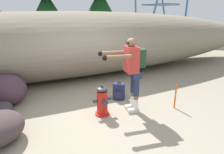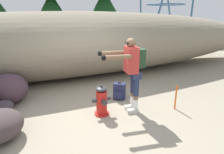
# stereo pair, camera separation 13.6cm
# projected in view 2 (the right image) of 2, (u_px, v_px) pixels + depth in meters

# --- Properties ---
(ground_plane) EXTENTS (56.00, 56.00, 0.04)m
(ground_plane) POSITION_uv_depth(u_px,v_px,m) (106.00, 114.00, 4.49)
(ground_plane) COLOR gray
(dirt_embankment) EXTENTS (17.55, 3.20, 2.25)m
(dirt_embankment) POSITION_uv_depth(u_px,v_px,m) (73.00, 44.00, 6.95)
(dirt_embankment) COLOR gray
(dirt_embankment) RESTS_ON ground_plane
(fire_hydrant) EXTENTS (0.42, 0.37, 0.71)m
(fire_hydrant) POSITION_uv_depth(u_px,v_px,m) (102.00, 101.00, 4.35)
(fire_hydrant) COLOR red
(fire_hydrant) RESTS_ON ground_plane
(utility_worker) EXTENTS (1.02, 0.62, 1.69)m
(utility_worker) POSITION_uv_depth(u_px,v_px,m) (132.00, 67.00, 4.26)
(utility_worker) COLOR beige
(utility_worker) RESTS_ON ground_plane
(spare_backpack) EXTENTS (0.36, 0.36, 0.47)m
(spare_backpack) POSITION_uv_depth(u_px,v_px,m) (119.00, 91.00, 5.17)
(spare_backpack) COLOR #23284C
(spare_backpack) RESTS_ON ground_plane
(boulder_mid) EXTENTS (1.09, 1.07, 0.77)m
(boulder_mid) POSITION_uv_depth(u_px,v_px,m) (8.00, 89.00, 4.89)
(boulder_mid) COLOR #412E37
(boulder_mid) RESTS_ON ground_plane
(boulder_outlier) EXTENTS (0.46, 0.54, 0.30)m
(boulder_outlier) POSITION_uv_depth(u_px,v_px,m) (3.00, 107.00, 4.45)
(boulder_outlier) COLOR #392F36
(boulder_outlier) RESTS_ON ground_plane
(pine_tree_left) EXTENTS (2.68, 2.68, 4.86)m
(pine_tree_left) POSITION_uv_depth(u_px,v_px,m) (51.00, 5.00, 11.46)
(pine_tree_left) COLOR #47331E
(pine_tree_left) RESTS_ON ground_plane
(pine_tree_center) EXTENTS (2.87, 2.87, 5.24)m
(pine_tree_center) POSITION_uv_depth(u_px,v_px,m) (104.00, 2.00, 12.44)
(pine_tree_center) COLOR #47331E
(pine_tree_center) RESTS_ON ground_plane
(survey_stake) EXTENTS (0.04, 0.04, 0.60)m
(survey_stake) POSITION_uv_depth(u_px,v_px,m) (176.00, 97.00, 4.61)
(survey_stake) COLOR #E55914
(survey_stake) RESTS_ON ground_plane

